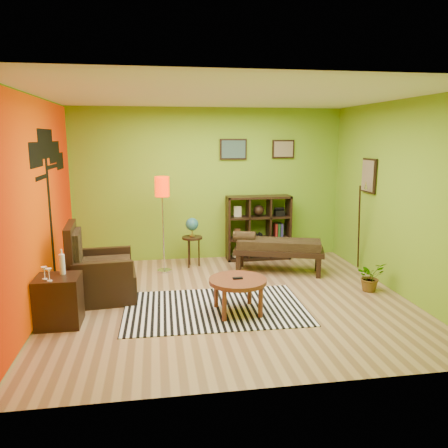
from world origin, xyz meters
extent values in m
plane|color=tan|center=(0.00, 0.00, 0.00)|extent=(5.00, 5.00, 0.00)
cube|color=#76AA22|center=(0.00, 2.25, 1.40)|extent=(5.00, 0.04, 2.80)
cube|color=#76AA22|center=(0.00, -2.25, 1.40)|extent=(5.00, 0.04, 2.80)
cube|color=#76AA22|center=(-2.50, 0.00, 1.40)|extent=(0.04, 4.50, 2.80)
cube|color=#76AA22|center=(2.50, 0.00, 1.40)|extent=(0.04, 4.50, 2.80)
cube|color=white|center=(0.00, 0.00, 2.80)|extent=(5.00, 4.50, 0.04)
cube|color=#D73F00|center=(-2.48, 0.00, 1.40)|extent=(0.01, 4.45, 2.75)
cube|color=black|center=(-2.46, 0.55, 1.05)|extent=(0.01, 0.14, 2.10)
cube|color=black|center=(-2.46, 0.05, 2.05)|extent=(0.01, 0.65, 0.32)
cube|color=black|center=(-2.46, 0.60, 2.18)|extent=(0.01, 0.85, 0.40)
cube|color=black|center=(-2.46, 1.10, 2.05)|extent=(0.01, 0.70, 0.32)
cube|color=black|center=(-2.46, 1.45, 1.90)|extent=(0.01, 0.50, 0.26)
cube|color=black|center=(0.45, 2.22, 2.05)|extent=(0.50, 0.03, 0.38)
cube|color=#446A5D|center=(0.45, 2.19, 2.05)|extent=(0.44, 0.01, 0.32)
cube|color=black|center=(1.40, 2.22, 2.05)|extent=(0.42, 0.03, 0.34)
cube|color=#9A8964|center=(1.40, 2.19, 2.05)|extent=(0.36, 0.01, 0.28)
cube|color=black|center=(2.47, 0.90, 1.65)|extent=(0.03, 0.44, 0.56)
cube|color=#9A8964|center=(2.44, 0.90, 1.65)|extent=(0.01, 0.38, 0.50)
cylinder|color=black|center=(2.35, 0.90, 0.78)|extent=(0.23, 0.34, 1.46)
cone|color=silver|center=(2.35, 0.75, 1.52)|extent=(0.08, 0.09, 0.16)
cube|color=white|center=(-0.25, -0.29, 0.01)|extent=(2.45, 1.56, 0.01)
cylinder|color=brown|center=(0.03, -0.47, 0.44)|extent=(0.75, 0.75, 0.05)
cylinder|color=brown|center=(0.24, -0.22, 0.20)|extent=(0.06, 0.06, 0.41)
cylinder|color=brown|center=(-0.23, -0.25, 0.20)|extent=(0.06, 0.06, 0.41)
cylinder|color=brown|center=(0.28, -0.69, 0.20)|extent=(0.06, 0.06, 0.41)
cylinder|color=brown|center=(-0.19, -0.73, 0.20)|extent=(0.06, 0.06, 0.41)
cube|color=black|center=(0.03, -0.47, 0.47)|extent=(0.13, 0.05, 0.02)
cube|color=black|center=(-1.76, 0.38, 0.20)|extent=(0.95, 0.93, 0.40)
cube|color=black|center=(-2.17, 0.34, 0.55)|extent=(0.17, 0.86, 1.10)
cube|color=black|center=(-1.72, -0.03, 0.32)|extent=(0.80, 0.17, 0.64)
cube|color=black|center=(-1.79, 0.78, 0.32)|extent=(0.80, 0.17, 0.64)
cube|color=#ECB862|center=(-1.73, 0.38, 0.47)|extent=(0.75, 0.73, 0.14)
cube|color=#ECB862|center=(-2.09, 0.35, 0.75)|extent=(0.14, 0.64, 0.50)
cube|color=black|center=(-2.20, -0.50, 0.31)|extent=(0.52, 0.47, 0.62)
cylinder|color=white|center=(-2.15, -0.40, 0.74)|extent=(0.07, 0.07, 0.25)
cylinder|color=white|center=(-2.15, -0.40, 0.90)|extent=(0.02, 0.02, 0.07)
cylinder|color=white|center=(-2.32, -0.58, 0.62)|extent=(0.06, 0.06, 0.01)
cylinder|color=white|center=(-2.32, -0.58, 0.67)|extent=(0.01, 0.01, 0.09)
cone|color=white|center=(-2.32, -0.58, 0.74)|extent=(0.07, 0.07, 0.06)
cylinder|color=white|center=(-2.25, -0.66, 0.62)|extent=(0.06, 0.06, 0.01)
cylinder|color=white|center=(-2.25, -0.66, 0.67)|extent=(0.01, 0.01, 0.09)
cone|color=white|center=(-2.25, -0.66, 0.74)|extent=(0.07, 0.07, 0.06)
cylinder|color=silver|center=(-0.88, 1.49, 0.01)|extent=(0.25, 0.25, 0.03)
cylinder|color=silver|center=(-0.88, 1.49, 0.76)|extent=(0.02, 0.02, 1.51)
cylinder|color=red|center=(-0.88, 1.49, 1.46)|extent=(0.24, 0.24, 0.33)
cylinder|color=black|center=(-0.37, 1.73, 0.52)|extent=(0.36, 0.36, 0.04)
cylinder|color=black|center=(-0.26, 1.71, 0.25)|extent=(0.03, 0.03, 0.50)
cylinder|color=black|center=(-0.42, 1.84, 0.25)|extent=(0.03, 0.03, 0.50)
cylinder|color=black|center=(-0.45, 1.63, 0.25)|extent=(0.03, 0.03, 0.50)
cylinder|color=gold|center=(-0.37, 1.73, 0.56)|extent=(0.09, 0.09, 0.02)
cylinder|color=gold|center=(-0.37, 1.73, 0.61)|extent=(0.01, 0.01, 0.09)
sphere|color=#174D9C|center=(-0.37, 1.73, 0.77)|extent=(0.23, 0.23, 0.23)
cube|color=black|center=(0.32, 2.03, 0.60)|extent=(0.04, 0.35, 1.20)
cube|color=black|center=(1.48, 2.03, 0.60)|extent=(0.04, 0.35, 1.20)
cube|color=black|center=(0.90, 2.03, 0.02)|extent=(1.20, 0.35, 0.04)
cube|color=black|center=(0.90, 2.03, 1.18)|extent=(1.20, 0.35, 0.04)
cube|color=black|center=(0.70, 2.03, 0.60)|extent=(0.03, 0.33, 1.12)
cube|color=black|center=(1.10, 2.03, 0.60)|extent=(0.03, 0.33, 1.12)
cube|color=black|center=(0.90, 2.03, 0.40)|extent=(1.12, 0.33, 0.03)
cube|color=black|center=(0.90, 2.03, 0.80)|extent=(1.12, 0.33, 0.03)
cylinder|color=beige|center=(0.50, 2.03, 0.09)|extent=(0.20, 0.20, 0.07)
sphere|color=black|center=(0.90, 2.03, 0.93)|extent=(0.20, 0.20, 0.20)
cube|color=black|center=(1.30, 2.03, 0.87)|extent=(0.18, 0.15, 0.10)
cylinder|color=black|center=(0.86, 2.03, 0.47)|extent=(0.06, 0.12, 0.06)
cylinder|color=black|center=(0.94, 2.03, 0.47)|extent=(0.06, 0.12, 0.06)
ellipsoid|color=#384C26|center=(1.30, 2.03, 0.10)|extent=(0.18, 0.18, 0.09)
cylinder|color=brown|center=(0.50, 2.03, 0.50)|extent=(0.12, 0.12, 0.18)
cube|color=beige|center=(0.50, 2.03, 0.92)|extent=(0.14, 0.03, 0.20)
cube|color=maroon|center=(1.23, 2.03, 0.54)|extent=(0.04, 0.18, 0.26)
cube|color=#1E4C1E|center=(1.28, 2.03, 0.54)|extent=(0.04, 0.18, 0.26)
cube|color=navy|center=(1.34, 2.03, 0.54)|extent=(0.04, 0.18, 0.26)
cube|color=black|center=(1.04, 1.14, 0.37)|extent=(1.59, 0.97, 0.09)
cube|color=#ECB862|center=(1.04, 1.14, 0.49)|extent=(1.47, 0.88, 0.15)
cylinder|color=#ECB862|center=(0.49, 1.33, 0.60)|extent=(0.42, 0.30, 0.19)
cube|color=black|center=(1.74, 1.14, 0.17)|extent=(0.09, 0.09, 0.33)
cube|color=black|center=(0.48, 1.55, 0.17)|extent=(0.09, 0.09, 0.33)
cube|color=black|center=(1.61, 0.73, 0.17)|extent=(0.09, 0.09, 0.33)
cube|color=black|center=(0.35, 1.15, 0.17)|extent=(0.09, 0.09, 0.33)
imported|color=#26661E|center=(2.15, 0.04, 0.17)|extent=(0.51, 0.54, 0.35)
camera|label=1|loc=(-1.00, -5.78, 2.27)|focal=35.00mm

